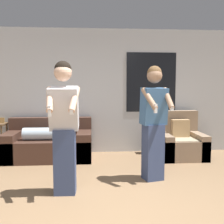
{
  "coord_description": "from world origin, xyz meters",
  "views": [
    {
      "loc": [
        -0.13,
        -2.59,
        1.44
      ],
      "look_at": [
        0.14,
        1.13,
        1.09
      ],
      "focal_mm": 42.0,
      "sensor_mm": 36.0,
      "label": 1
    }
  ],
  "objects_px": {
    "couch": "(49,144)",
    "armchair": "(180,142)",
    "person_left": "(64,126)",
    "person_right": "(154,121)"
  },
  "relations": [
    {
      "from": "armchair",
      "to": "person_right",
      "type": "relative_size",
      "value": 0.53
    },
    {
      "from": "couch",
      "to": "armchair",
      "type": "height_order",
      "value": "armchair"
    },
    {
      "from": "couch",
      "to": "armchair",
      "type": "relative_size",
      "value": 1.82
    },
    {
      "from": "couch",
      "to": "person_left",
      "type": "xyz_separation_m",
      "value": [
        0.5,
        -1.81,
        0.64
      ]
    },
    {
      "from": "couch",
      "to": "person_left",
      "type": "distance_m",
      "value": 1.99
    },
    {
      "from": "armchair",
      "to": "person_left",
      "type": "xyz_separation_m",
      "value": [
        -2.19,
        -1.76,
        0.63
      ]
    },
    {
      "from": "couch",
      "to": "person_left",
      "type": "relative_size",
      "value": 0.96
    },
    {
      "from": "person_left",
      "to": "person_right",
      "type": "distance_m",
      "value": 1.39
    },
    {
      "from": "couch",
      "to": "person_right",
      "type": "relative_size",
      "value": 0.97
    },
    {
      "from": "couch",
      "to": "person_right",
      "type": "height_order",
      "value": "person_right"
    }
  ]
}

